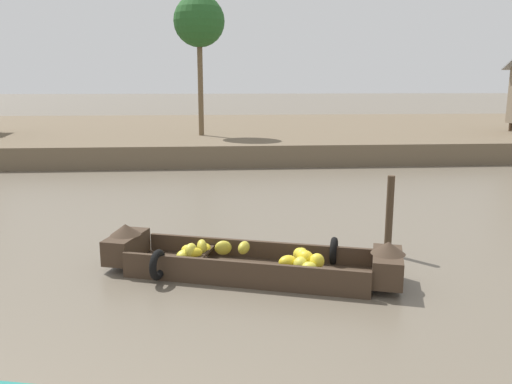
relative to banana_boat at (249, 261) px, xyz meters
name	(u,v)px	position (x,y,z in m)	size (l,w,h in m)	color
ground_plane	(182,212)	(-1.44, 4.56, -0.26)	(300.00, 300.00, 0.00)	#665B4C
riverbank_strip	(200,133)	(-1.44, 21.43, 0.18)	(160.00, 20.00, 0.88)	brown
banana_boat	(249,261)	(0.00, 0.00, 0.00)	(5.19, 2.55, 0.77)	#3D2D21
palm_tree_near	(199,22)	(-1.18, 15.81, 5.68)	(2.30, 2.30, 6.27)	brown
mooring_post	(389,216)	(2.77, 0.90, 0.52)	(0.14, 0.14, 1.56)	#423323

